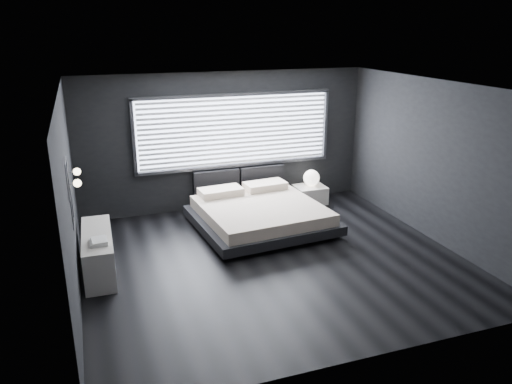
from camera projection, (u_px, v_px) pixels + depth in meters
name	position (u px, v px, depth m)	size (l,w,h in m)	color
room	(274.00, 178.00, 7.76)	(6.04, 6.00, 2.80)	black
window	(235.00, 131.00, 10.17)	(4.14, 0.09, 1.52)	white
headboard	(239.00, 180.00, 10.46)	(1.96, 0.16, 0.52)	black
sconce_near	(77.00, 183.00, 6.84)	(0.18, 0.11, 0.11)	silver
sconce_far	(77.00, 172.00, 7.37)	(0.18, 0.11, 0.11)	silver
wall_art_upper	(67.00, 178.00, 6.19)	(0.01, 0.48, 0.48)	#47474C
wall_art_lower	(72.00, 207.00, 6.56)	(0.01, 0.48, 0.48)	#47474C
bed	(260.00, 213.00, 9.40)	(2.56, 2.46, 0.61)	black
nightstand	(310.00, 194.00, 10.76)	(0.64, 0.53, 0.37)	silver
orb_lamp	(311.00, 178.00, 10.70)	(0.35, 0.35, 0.35)	white
dresser	(99.00, 253.00, 7.71)	(0.48, 1.60, 0.63)	silver
book_stack	(99.00, 241.00, 7.27)	(0.26, 0.34, 0.07)	silver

